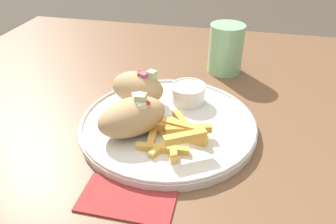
{
  "coord_description": "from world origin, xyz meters",
  "views": [
    {
      "loc": [
        0.13,
        -0.45,
        1.06
      ],
      "look_at": [
        0.02,
        0.01,
        0.75
      ],
      "focal_mm": 35.0,
      "sensor_mm": 36.0,
      "label": 1
    }
  ],
  "objects": [
    {
      "name": "fries_pile",
      "position": [
        0.05,
        -0.04,
        0.74
      ],
      "size": [
        0.12,
        0.14,
        0.04
      ],
      "color": "gold",
      "rests_on": "plate"
    },
    {
      "name": "pita_sandwich_far",
      "position": [
        -0.05,
        0.07,
        0.76
      ],
      "size": [
        0.12,
        0.09,
        0.07
      ],
      "rotation": [
        0.0,
        0.0,
        -0.22
      ],
      "color": "tan",
      "rests_on": "plate"
    },
    {
      "name": "pita_sandwich_near",
      "position": [
        -0.03,
        -0.03,
        0.76
      ],
      "size": [
        0.14,
        0.14,
        0.07
      ],
      "rotation": [
        0.0,
        0.0,
        0.8
      ],
      "color": "tan",
      "rests_on": "plate"
    },
    {
      "name": "napkin",
      "position": [
        0.01,
        -0.16,
        0.72
      ],
      "size": [
        0.13,
        0.07,
        0.0
      ],
      "rotation": [
        0.0,
        0.0,
        0.0
      ],
      "color": "maroon",
      "rests_on": "table"
    },
    {
      "name": "sauce_ramekin",
      "position": [
        0.05,
        0.09,
        0.75
      ],
      "size": [
        0.07,
        0.07,
        0.04
      ],
      "color": "white",
      "rests_on": "plate"
    },
    {
      "name": "table",
      "position": [
        0.0,
        0.0,
        0.64
      ],
      "size": [
        1.15,
        1.15,
        0.72
      ],
      "color": "brown",
      "rests_on": "ground_plane"
    },
    {
      "name": "water_glass",
      "position": [
        0.1,
        0.27,
        0.77
      ],
      "size": [
        0.08,
        0.08,
        0.11
      ],
      "color": "#8CCC93",
      "rests_on": "table"
    },
    {
      "name": "plate",
      "position": [
        0.02,
        0.01,
        0.73
      ],
      "size": [
        0.31,
        0.31,
        0.02
      ],
      "color": "white",
      "rests_on": "table"
    }
  ]
}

